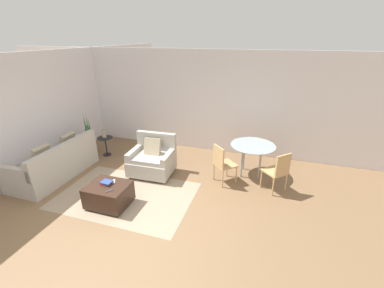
{
  "coord_description": "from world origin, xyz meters",
  "views": [
    {
      "loc": [
        2.08,
        -3.06,
        3.07
      ],
      "look_at": [
        0.42,
        2.13,
        0.75
      ],
      "focal_mm": 24.0,
      "sensor_mm": 36.0,
      "label": 1
    }
  ],
  "objects_px": {
    "dining_table": "(253,149)",
    "dining_chair_near_right": "(278,170)",
    "ottoman": "(109,194)",
    "side_table": "(106,143)",
    "tv_remote_primary": "(114,181)",
    "dining_chair_near_left": "(222,162)",
    "potted_plant": "(90,142)",
    "picture_frame": "(104,134)",
    "couch": "(56,165)",
    "book_stack": "(107,183)",
    "tv_remote_secondary": "(109,191)",
    "armchair": "(152,160)"
  },
  "relations": [
    {
      "from": "dining_table",
      "to": "tv_remote_primary",
      "type": "bearing_deg",
      "value": -142.04
    },
    {
      "from": "tv_remote_primary",
      "to": "dining_table",
      "type": "xyz_separation_m",
      "value": [
        2.45,
        1.91,
        0.21
      ]
    },
    {
      "from": "side_table",
      "to": "couch",
      "type": "bearing_deg",
      "value": -107.51
    },
    {
      "from": "ottoman",
      "to": "side_table",
      "type": "relative_size",
      "value": 1.49
    },
    {
      "from": "book_stack",
      "to": "potted_plant",
      "type": "bearing_deg",
      "value": 134.8
    },
    {
      "from": "armchair",
      "to": "dining_chair_near_left",
      "type": "distance_m",
      "value": 1.66
    },
    {
      "from": "tv_remote_secondary",
      "to": "dining_chair_near_left",
      "type": "relative_size",
      "value": 0.16
    },
    {
      "from": "book_stack",
      "to": "picture_frame",
      "type": "bearing_deg",
      "value": 125.69
    },
    {
      "from": "couch",
      "to": "tv_remote_secondary",
      "type": "bearing_deg",
      "value": -20.73
    },
    {
      "from": "couch",
      "to": "dining_chair_near_left",
      "type": "bearing_deg",
      "value": 13.29
    },
    {
      "from": "potted_plant",
      "to": "book_stack",
      "type": "bearing_deg",
      "value": -45.2
    },
    {
      "from": "dining_table",
      "to": "dining_chair_near_right",
      "type": "bearing_deg",
      "value": -45.0
    },
    {
      "from": "tv_remote_primary",
      "to": "dining_chair_near_right",
      "type": "bearing_deg",
      "value": 23.58
    },
    {
      "from": "tv_remote_primary",
      "to": "side_table",
      "type": "relative_size",
      "value": 0.29
    },
    {
      "from": "armchair",
      "to": "dining_chair_near_left",
      "type": "xyz_separation_m",
      "value": [
        1.65,
        0.08,
        0.16
      ]
    },
    {
      "from": "armchair",
      "to": "side_table",
      "type": "bearing_deg",
      "value": 162.11
    },
    {
      "from": "tv_remote_secondary",
      "to": "dining_chair_near_left",
      "type": "xyz_separation_m",
      "value": [
        1.76,
        1.63,
        0.07
      ]
    },
    {
      "from": "ottoman",
      "to": "potted_plant",
      "type": "relative_size",
      "value": 0.65
    },
    {
      "from": "picture_frame",
      "to": "potted_plant",
      "type": "bearing_deg",
      "value": 177.16
    },
    {
      "from": "potted_plant",
      "to": "dining_chair_near_right",
      "type": "height_order",
      "value": "potted_plant"
    },
    {
      "from": "tv_remote_primary",
      "to": "side_table",
      "type": "distance_m",
      "value": 2.3
    },
    {
      "from": "dining_chair_near_left",
      "to": "dining_chair_near_right",
      "type": "xyz_separation_m",
      "value": [
        1.17,
        0.0,
        0.0
      ]
    },
    {
      "from": "potted_plant",
      "to": "dining_chair_near_left",
      "type": "relative_size",
      "value": 1.3
    },
    {
      "from": "armchair",
      "to": "side_table",
      "type": "relative_size",
      "value": 1.95
    },
    {
      "from": "side_table",
      "to": "dining_table",
      "type": "xyz_separation_m",
      "value": [
        3.9,
        0.13,
        0.3
      ]
    },
    {
      "from": "tv_remote_secondary",
      "to": "dining_table",
      "type": "height_order",
      "value": "dining_table"
    },
    {
      "from": "couch",
      "to": "ottoman",
      "type": "relative_size",
      "value": 2.56
    },
    {
      "from": "dining_chair_near_left",
      "to": "dining_chair_near_right",
      "type": "bearing_deg",
      "value": 0.0
    },
    {
      "from": "tv_remote_secondary",
      "to": "potted_plant",
      "type": "xyz_separation_m",
      "value": [
        -2.11,
        2.12,
        -0.16
      ]
    },
    {
      "from": "ottoman",
      "to": "book_stack",
      "type": "height_order",
      "value": "book_stack"
    },
    {
      "from": "dining_chair_near_left",
      "to": "tv_remote_primary",
      "type": "bearing_deg",
      "value": -144.59
    },
    {
      "from": "ottoman",
      "to": "side_table",
      "type": "xyz_separation_m",
      "value": [
        -1.41,
        1.94,
        0.12
      ]
    },
    {
      "from": "ottoman",
      "to": "potted_plant",
      "type": "height_order",
      "value": "potted_plant"
    },
    {
      "from": "armchair",
      "to": "dining_table",
      "type": "height_order",
      "value": "armchair"
    },
    {
      "from": "book_stack",
      "to": "dining_chair_near_left",
      "type": "height_order",
      "value": "dining_chair_near_left"
    },
    {
      "from": "armchair",
      "to": "tv_remote_primary",
      "type": "relative_size",
      "value": 6.74
    },
    {
      "from": "book_stack",
      "to": "dining_chair_near_right",
      "type": "height_order",
      "value": "dining_chair_near_right"
    },
    {
      "from": "side_table",
      "to": "picture_frame",
      "type": "xyz_separation_m",
      "value": [
        0.0,
        0.0,
        0.26
      ]
    },
    {
      "from": "side_table",
      "to": "dining_chair_near_left",
      "type": "distance_m",
      "value": 3.35
    },
    {
      "from": "couch",
      "to": "book_stack",
      "type": "xyz_separation_m",
      "value": [
        1.79,
        -0.56,
        0.18
      ]
    },
    {
      "from": "armchair",
      "to": "dining_chair_near_left",
      "type": "relative_size",
      "value": 1.12
    },
    {
      "from": "side_table",
      "to": "dining_chair_near_left",
      "type": "height_order",
      "value": "dining_chair_near_left"
    },
    {
      "from": "couch",
      "to": "picture_frame",
      "type": "bearing_deg",
      "value": 72.49
    },
    {
      "from": "side_table",
      "to": "dining_chair_near_right",
      "type": "height_order",
      "value": "dining_chair_near_right"
    },
    {
      "from": "dining_table",
      "to": "dining_chair_near_right",
      "type": "relative_size",
      "value": 1.13
    },
    {
      "from": "side_table",
      "to": "dining_chair_near_right",
      "type": "relative_size",
      "value": 0.57
    },
    {
      "from": "potted_plant",
      "to": "side_table",
      "type": "distance_m",
      "value": 0.55
    },
    {
      "from": "armchair",
      "to": "book_stack",
      "type": "distance_m",
      "value": 1.4
    },
    {
      "from": "dining_chair_near_left",
      "to": "dining_chair_near_right",
      "type": "relative_size",
      "value": 1.0
    },
    {
      "from": "side_table",
      "to": "dining_table",
      "type": "height_order",
      "value": "dining_table"
    }
  ]
}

